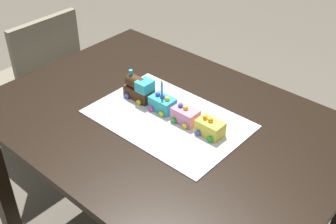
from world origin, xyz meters
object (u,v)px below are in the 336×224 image
dining_table (165,140)px  chair (41,78)px  birthday_candle (162,87)px  cake_locomotive (139,88)px  cake_car_caboose_turquoise (163,104)px  cake_car_flatbed_bubblegum (185,115)px  cake_car_hopper_lemon (210,128)px

dining_table → chair: 1.05m
dining_table → birthday_candle: size_ratio=21.78×
cake_locomotive → birthday_candle: bearing=0.0°
cake_car_caboose_turquoise → dining_table: bearing=-40.2°
cake_car_flatbed_bubblegum → birthday_candle: 0.14m
cake_car_flatbed_bubblegum → cake_locomotive: bearing=-180.0°
cake_car_caboose_turquoise → birthday_candle: 0.07m
chair → cake_car_caboose_turquoise: (0.99, -0.06, 0.30)m
dining_table → cake_car_flatbed_bubblegum: 0.16m
cake_locomotive → cake_car_hopper_lemon: bearing=0.0°
birthday_candle → chair: bearing=176.5°
dining_table → birthday_candle: (-0.05, 0.04, 0.21)m
dining_table → cake_car_flatbed_bubblegum: (0.07, 0.04, 0.14)m
cake_car_flatbed_bubblegum → birthday_candle: birthday_candle is taller
cake_car_flatbed_bubblegum → birthday_candle: bearing=-180.0°
dining_table → cake_car_flatbed_bubblegum: cake_car_flatbed_bubblegum is taller
dining_table → birthday_candle: bearing=141.7°
cake_car_caboose_turquoise → birthday_candle: bearing=-180.0°
chair → birthday_candle: (0.99, -0.06, 0.37)m
chair → birthday_candle: 1.06m
cake_car_caboose_turquoise → birthday_candle: birthday_candle is taller
cake_locomotive → birthday_candle: (0.13, 0.00, 0.06)m
cake_car_caboose_turquoise → cake_car_hopper_lemon: 0.24m
cake_car_caboose_turquoise → cake_car_hopper_lemon: same height
cake_car_flatbed_bubblegum → chair: bearing=176.9°
chair → dining_table: bearing=84.7°
dining_table → cake_car_caboose_turquoise: 0.15m
dining_table → chair: bearing=174.6°
dining_table → cake_car_caboose_turquoise: bearing=139.8°
dining_table → cake_car_flatbed_bubblegum: size_ratio=14.00×
cake_car_flatbed_bubblegum → cake_car_hopper_lemon: size_ratio=1.00×
cake_car_caboose_turquoise → cake_car_flatbed_bubblegum: (0.12, 0.00, -0.00)m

